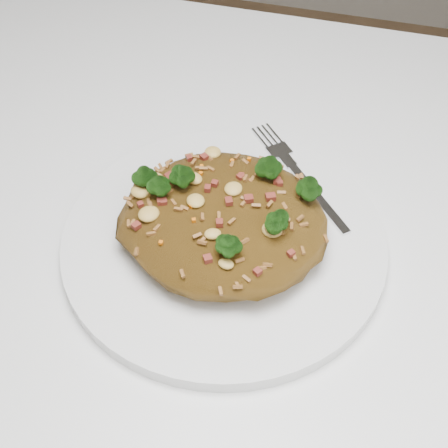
{
  "coord_description": "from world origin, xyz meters",
  "views": [
    {
      "loc": [
        -0.01,
        -0.34,
        1.18
      ],
      "look_at": [
        -0.1,
        0.0,
        0.78
      ],
      "focal_mm": 50.0,
      "sensor_mm": 36.0,
      "label": 1
    }
  ],
  "objects": [
    {
      "name": "dining_table",
      "position": [
        0.0,
        0.0,
        0.66
      ],
      "size": [
        1.2,
        0.8,
        0.75
      ],
      "color": "white",
      "rests_on": "ground"
    },
    {
      "name": "plate",
      "position": [
        -0.1,
        0.0,
        0.76
      ],
      "size": [
        0.29,
        0.29,
        0.01
      ],
      "primitive_type": "cylinder",
      "color": "white",
      "rests_on": "dining_table"
    },
    {
      "name": "fried_rice",
      "position": [
        -0.1,
        0.0,
        0.79
      ],
      "size": [
        0.18,
        0.16,
        0.06
      ],
      "color": "brown",
      "rests_on": "plate"
    },
    {
      "name": "fork",
      "position": [
        -0.04,
        0.08,
        0.77
      ],
      "size": [
        0.12,
        0.13,
        0.0
      ],
      "rotation": [
        0.0,
        0.0,
        -0.85
      ],
      "color": "silver",
      "rests_on": "plate"
    }
  ]
}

